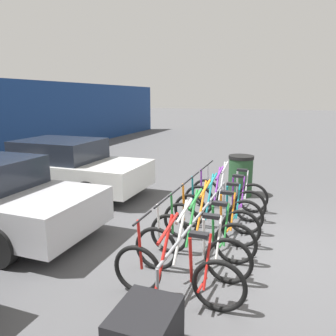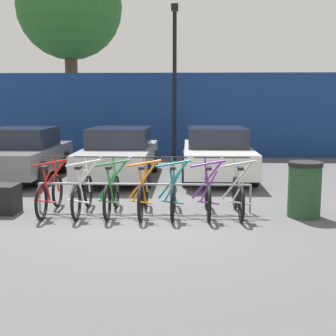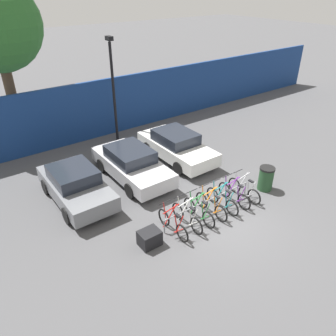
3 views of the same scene
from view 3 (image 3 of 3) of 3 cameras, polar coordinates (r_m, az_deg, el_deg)
The scene contains 16 objects.
ground_plane at distance 12.38m, azimuth 9.33°, elevation -8.93°, with size 120.00×120.00×0.00m, color #4C4C4F.
hoarding_wall at distance 18.58m, azimuth -11.44°, elevation 10.12°, with size 36.00×0.16×3.14m, color navy.
bike_rack at distance 12.41m, azimuth 7.08°, elevation -5.77°, with size 4.13×0.04×0.57m.
bicycle_red at distance 11.46m, azimuth 0.83°, elevation -9.72°, with size 0.68×1.71×1.05m.
bicycle_white at distance 11.76m, azimuth 3.31°, elevation -8.55°, with size 0.68×1.71×1.05m.
bicycle_green at distance 12.06m, azimuth 5.40°, elevation -7.55°, with size 0.68×1.71×1.05m.
bicycle_orange at distance 12.40m, azimuth 7.51°, elevation -6.52°, with size 0.68×1.71×1.05m.
bicycle_teal at distance 12.73m, azimuth 9.40°, elevation -5.58°, with size 0.68×1.71×1.05m.
bicycle_purple at distance 13.14m, azimuth 11.43°, elevation -4.57°, with size 0.68×1.71×1.05m.
bicycle_silver at distance 13.51m, azimuth 13.11°, elevation -3.73°, with size 0.68×1.71×1.05m.
car_grey at distance 13.40m, azimuth -15.81°, elevation -2.83°, with size 1.91×4.03×1.40m.
car_silver at distance 14.44m, azimuth -6.38°, elevation 0.76°, with size 1.91×4.41×1.40m.
car_white at distance 15.94m, azimuth 1.48°, elevation 3.89°, with size 1.91×4.37×1.40m.
lamp_post at distance 17.40m, azimuth -9.54°, elevation 14.04°, with size 0.24×0.44×5.39m.
trash_bin at distance 14.22m, azimuth 16.68°, elevation -1.74°, with size 0.63×0.63×1.03m.
cargo_crate at distance 11.09m, azimuth -3.23°, elevation -12.08°, with size 0.70×0.56×0.55m, color black.
Camera 3 is at (-7.21, -6.50, 7.69)m, focal length 35.00 mm.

